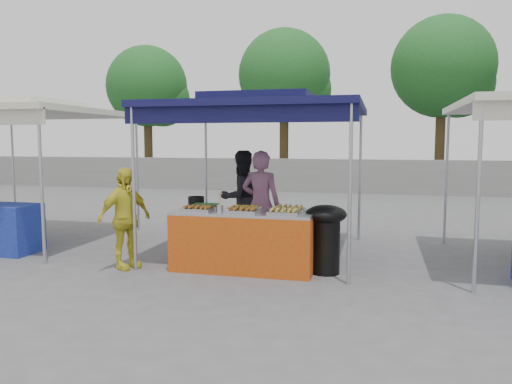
% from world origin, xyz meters
% --- Properties ---
extents(ground_plane, '(80.00, 80.00, 0.00)m').
position_xyz_m(ground_plane, '(0.00, 0.00, 0.00)').
color(ground_plane, '#545456').
extents(back_wall, '(40.00, 0.25, 1.20)m').
position_xyz_m(back_wall, '(0.00, 11.00, 0.60)').
color(back_wall, slate).
rests_on(back_wall, ground_plane).
extents(main_canopy, '(3.20, 3.20, 2.57)m').
position_xyz_m(main_canopy, '(0.00, 0.97, 2.37)').
color(main_canopy, '#B0AFB6').
rests_on(main_canopy, ground_plane).
extents(neighbor_stall_left, '(3.20, 3.20, 2.57)m').
position_xyz_m(neighbor_stall_left, '(-4.50, 0.57, 1.60)').
color(neighbor_stall_left, '#B0AFB6').
rests_on(neighbor_stall_left, ground_plane).
extents(tree_0, '(3.48, 3.41, 5.87)m').
position_xyz_m(tree_0, '(-7.74, 13.00, 4.01)').
color(tree_0, '#3C2E17').
rests_on(tree_0, ground_plane).
extents(tree_1, '(3.68, 3.66, 6.28)m').
position_xyz_m(tree_1, '(-1.81, 13.10, 4.30)').
color(tree_1, '#3C2E17').
rests_on(tree_1, ground_plane).
extents(tree_2, '(3.77, 3.76, 6.47)m').
position_xyz_m(tree_2, '(4.15, 13.20, 4.42)').
color(tree_2, '#3C2E17').
rests_on(tree_2, ground_plane).
extents(vendor_table, '(2.00, 0.80, 0.85)m').
position_xyz_m(vendor_table, '(0.00, -0.10, 0.43)').
color(vendor_table, '#B54510').
rests_on(vendor_table, ground_plane).
extents(food_tray_fl, '(0.42, 0.30, 0.07)m').
position_xyz_m(food_tray_fl, '(-0.61, -0.32, 0.88)').
color(food_tray_fl, '#BBBBBF').
rests_on(food_tray_fl, vendor_table).
extents(food_tray_fm, '(0.42, 0.30, 0.07)m').
position_xyz_m(food_tray_fm, '(0.05, -0.34, 0.88)').
color(food_tray_fm, '#BBBBBF').
rests_on(food_tray_fm, vendor_table).
extents(food_tray_fr, '(0.42, 0.30, 0.07)m').
position_xyz_m(food_tray_fr, '(0.62, -0.34, 0.88)').
color(food_tray_fr, '#BBBBBF').
rests_on(food_tray_fr, vendor_table).
extents(food_tray_bl, '(0.42, 0.30, 0.07)m').
position_xyz_m(food_tray_bl, '(-0.60, -0.02, 0.88)').
color(food_tray_bl, '#BBBBBF').
rests_on(food_tray_bl, vendor_table).
extents(food_tray_bm, '(0.42, 0.30, 0.07)m').
position_xyz_m(food_tray_bm, '(-0.01, -0.04, 0.88)').
color(food_tray_bm, '#BBBBBF').
rests_on(food_tray_bm, vendor_table).
extents(food_tray_br, '(0.42, 0.30, 0.07)m').
position_xyz_m(food_tray_br, '(0.65, -0.01, 0.88)').
color(food_tray_br, '#BBBBBF').
rests_on(food_tray_br, vendor_table).
extents(cooking_pot, '(0.24, 0.24, 0.14)m').
position_xyz_m(cooking_pot, '(-0.86, 0.25, 0.92)').
color(cooking_pot, black).
rests_on(cooking_pot, vendor_table).
extents(skewer_cup, '(0.09, 0.09, 0.11)m').
position_xyz_m(skewer_cup, '(-0.27, -0.37, 0.91)').
color(skewer_cup, '#B0AFB6').
rests_on(skewer_cup, vendor_table).
extents(wok_burner, '(0.57, 0.57, 0.97)m').
position_xyz_m(wok_burner, '(1.15, -0.01, 0.57)').
color(wok_burner, black).
rests_on(wok_burner, ground_plane).
extents(crate_left, '(0.51, 0.35, 0.30)m').
position_xyz_m(crate_left, '(-0.36, 0.66, 0.15)').
color(crate_left, '#122298').
rests_on(crate_left, ground_plane).
extents(crate_right, '(0.49, 0.34, 0.29)m').
position_xyz_m(crate_right, '(0.23, 0.43, 0.15)').
color(crate_right, '#122298').
rests_on(crate_right, ground_plane).
extents(crate_stacked, '(0.47, 0.33, 0.28)m').
position_xyz_m(crate_stacked, '(0.23, 0.43, 0.44)').
color(crate_stacked, '#122298').
rests_on(crate_stacked, crate_right).
extents(vendor_woman, '(0.65, 0.45, 1.69)m').
position_xyz_m(vendor_woman, '(0.06, 0.69, 0.85)').
color(vendor_woman, '#805170').
rests_on(vendor_woman, ground_plane).
extents(helper_man, '(1.03, 1.02, 1.67)m').
position_xyz_m(helper_man, '(-0.52, 1.58, 0.84)').
color(helper_man, black).
rests_on(helper_man, ground_plane).
extents(customer_person, '(0.70, 0.93, 1.46)m').
position_xyz_m(customer_person, '(-1.68, -0.44, 0.73)').
color(customer_person, gold).
rests_on(customer_person, ground_plane).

